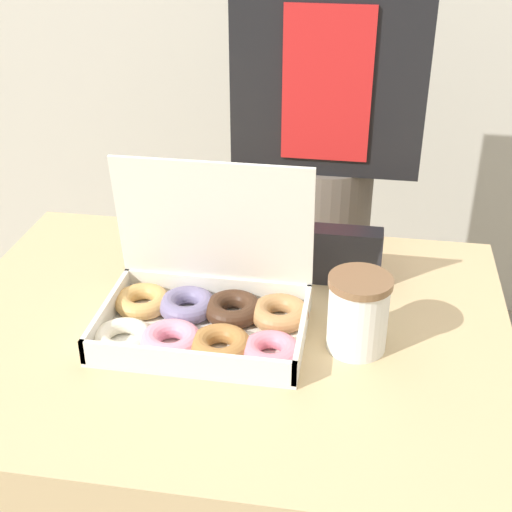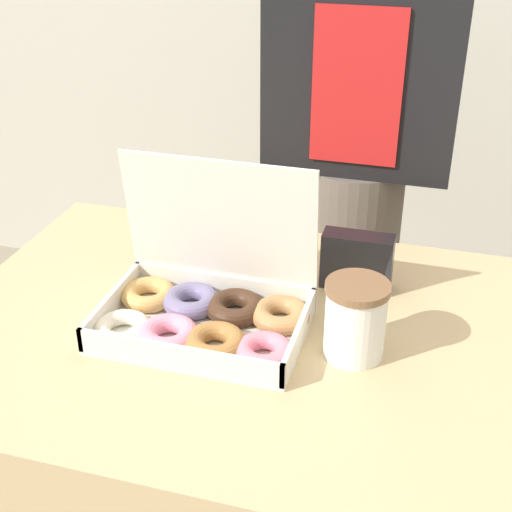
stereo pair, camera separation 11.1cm
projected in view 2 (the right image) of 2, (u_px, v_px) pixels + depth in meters
name	position (u px, v px, depth m)	size (l,w,h in m)	color
table	(229.00, 488.00, 1.38)	(0.95, 0.73, 0.77)	tan
donut_box	(206.00, 309.00, 1.16)	(0.37, 0.24, 0.27)	white
coffee_cup	(355.00, 319.00, 1.09)	(0.10, 0.10, 0.13)	white
napkin_holder	(357.00, 261.00, 1.27)	(0.13, 0.05, 0.10)	#232328
person_customer	(358.00, 153.00, 1.69)	(0.43, 0.24, 1.57)	#665B51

